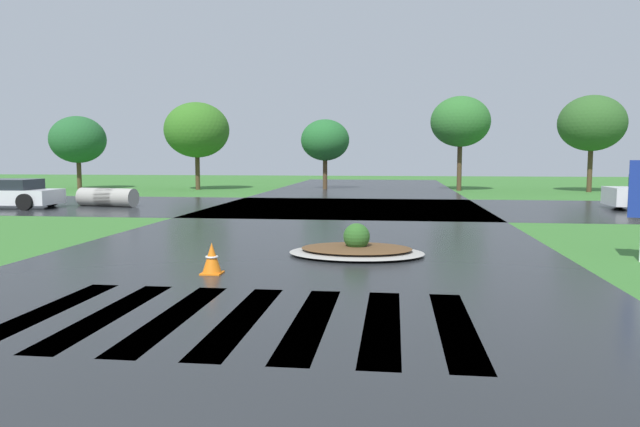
% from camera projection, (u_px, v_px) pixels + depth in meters
% --- Properties ---
extents(asphalt_roadway, '(10.95, 80.00, 0.01)m').
position_uv_depth(asphalt_roadway, '(300.00, 256.00, 12.35)').
color(asphalt_roadway, '#232628').
rests_on(asphalt_roadway, ground).
extents(asphalt_cross_road, '(90.00, 9.85, 0.01)m').
position_uv_depth(asphalt_cross_road, '(346.00, 207.00, 24.12)').
color(asphalt_cross_road, '#232628').
rests_on(asphalt_cross_road, ground).
extents(crosswalk_stripes, '(5.85, 3.36, 0.01)m').
position_uv_depth(crosswalk_stripes, '(242.00, 319.00, 7.62)').
color(crosswalk_stripes, white).
rests_on(crosswalk_stripes, ground).
extents(median_island, '(2.85, 2.07, 0.68)m').
position_uv_depth(median_island, '(356.00, 249.00, 12.47)').
color(median_island, '#9E9B93').
rests_on(median_island, ground).
extents(car_blue_compact, '(4.35, 2.15, 1.16)m').
position_uv_depth(car_blue_compact, '(5.00, 194.00, 23.75)').
color(car_blue_compact, silver).
rests_on(car_blue_compact, ground).
extents(drainage_pipe_stack, '(2.68, 1.26, 0.76)m').
position_uv_depth(drainage_pipe_stack, '(107.00, 197.00, 24.50)').
color(drainage_pipe_stack, '#9E9B93').
rests_on(drainage_pipe_stack, ground).
extents(traffic_cone, '(0.36, 0.36, 0.56)m').
position_uv_depth(traffic_cone, '(212.00, 259.00, 10.49)').
color(traffic_cone, orange).
rests_on(traffic_cone, ground).
extents(background_treeline, '(42.97, 5.41, 5.61)m').
position_uv_depth(background_treeline, '(387.00, 130.00, 35.48)').
color(background_treeline, '#4C3823').
rests_on(background_treeline, ground).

